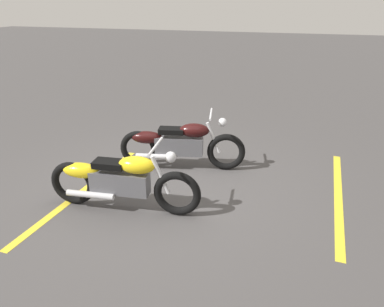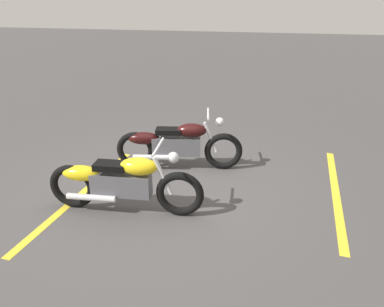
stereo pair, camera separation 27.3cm
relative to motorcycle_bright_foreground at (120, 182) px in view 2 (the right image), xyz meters
The scene contains 5 objects.
ground_plane 0.95m from the motorcycle_bright_foreground, 69.71° to the left, with size 60.00×60.00×0.00m, color #474444.
motorcycle_bright_foreground is the anchor object (origin of this frame).
motorcycle_dark_foreground 1.58m from the motorcycle_bright_foreground, 77.06° to the left, with size 2.21×0.75×1.04m.
parking_stripe_near 0.99m from the motorcycle_bright_foreground, 160.78° to the left, with size 3.20×0.12×0.01m, color yellow.
parking_stripe_mid 3.34m from the motorcycle_bright_foreground, 23.00° to the left, with size 3.20×0.12×0.01m, color yellow.
Camera 2 is at (1.72, -4.77, 2.79)m, focal length 33.15 mm.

